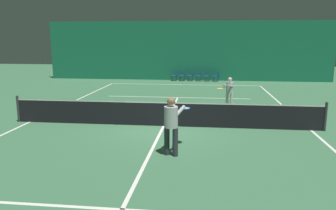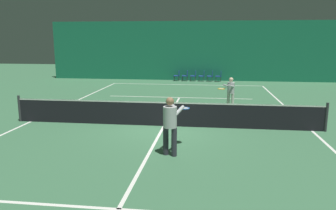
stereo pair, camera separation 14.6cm
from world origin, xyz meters
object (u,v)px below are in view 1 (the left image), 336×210
object	(u,v)px
courtside_chair_0	(175,75)
courtside_chair_1	(183,75)
courtside_chair_3	(200,75)
player_far	(229,90)
courtside_chair_5	(217,75)
player_near	(172,122)
tennis_net	(164,113)
courtside_chair_2	(192,75)
courtside_chair_4	(209,75)

from	to	relation	value
courtside_chair_0	courtside_chair_1	world-z (taller)	same
courtside_chair_1	courtside_chair_3	world-z (taller)	same
player_far	courtside_chair_5	xyz separation A→B (m)	(-0.26, 10.36, -0.39)
courtside_chair_0	courtside_chair_1	xyz separation A→B (m)	(0.67, 0.00, 0.00)
player_near	courtside_chair_3	xyz separation A→B (m)	(0.48, 17.28, -0.51)
tennis_net	courtside_chair_5	world-z (taller)	tennis_net
tennis_net	courtside_chair_3	world-z (taller)	tennis_net
courtside_chair_3	courtside_chair_5	bearing A→B (deg)	90.00
courtside_chair_2	courtside_chair_3	bearing A→B (deg)	90.00
courtside_chair_0	courtside_chair_4	distance (m)	2.67
courtside_chair_2	courtside_chair_3	distance (m)	0.67
courtside_chair_0	courtside_chair_2	distance (m)	1.34
courtside_chair_2	tennis_net	bearing A→B (deg)	-1.85
courtside_chair_3	courtside_chair_5	world-z (taller)	same
tennis_net	courtside_chair_1	world-z (taller)	tennis_net
courtside_chair_0	courtside_chair_4	world-z (taller)	same
courtside_chair_2	player_far	bearing A→B (deg)	12.32
courtside_chair_3	courtside_chair_4	size ratio (longest dim) A/B	1.00
courtside_chair_1	tennis_net	bearing A→B (deg)	0.86
tennis_net	courtside_chair_5	bearing A→B (deg)	80.10
courtside_chair_1	courtside_chair_0	bearing A→B (deg)	-90.00
player_far	courtside_chair_5	bearing A→B (deg)	-147.55
courtside_chair_5	player_far	bearing A→B (deg)	1.42
tennis_net	courtside_chair_0	bearing A→B (deg)	93.57
player_near	courtside_chair_5	world-z (taller)	player_near
courtside_chair_0	courtside_chair_3	size ratio (longest dim) A/B	1.00
tennis_net	courtside_chair_3	bearing A→B (deg)	85.44
player_far	courtside_chair_4	size ratio (longest dim) A/B	1.79
courtside_chair_2	courtside_chair_3	xyz separation A→B (m)	(0.67, 0.00, 0.00)
player_far	courtside_chair_1	distance (m)	10.77
courtside_chair_5	player_near	bearing A→B (deg)	-6.01
courtside_chair_2	courtside_chair_4	xyz separation A→B (m)	(1.34, 0.00, 0.00)
tennis_net	courtside_chair_4	xyz separation A→B (m)	(1.79, 14.11, -0.03)
courtside_chair_4	courtside_chair_5	bearing A→B (deg)	90.00
player_far	courtside_chair_3	size ratio (longest dim) A/B	1.79
player_far	courtside_chair_3	world-z (taller)	player_far
courtside_chair_1	courtside_chair_2	xyz separation A→B (m)	(0.67, 0.00, 0.00)
courtside_chair_4	courtside_chair_5	distance (m)	0.67
tennis_net	courtside_chair_2	distance (m)	14.12
courtside_chair_2	courtside_chair_3	world-z (taller)	same
player_near	tennis_net	bearing A→B (deg)	30.82
player_near	courtside_chair_4	xyz separation A→B (m)	(1.15, 17.28, -0.51)
player_far	courtside_chair_2	xyz separation A→B (m)	(-2.26, 10.36, -0.39)
courtside_chair_0	courtside_chair_3	distance (m)	2.01
player_near	courtside_chair_3	world-z (taller)	player_near
player_far	courtside_chair_2	distance (m)	10.61
courtside_chair_4	courtside_chair_2	bearing A→B (deg)	-90.00
tennis_net	player_far	distance (m)	4.65
courtside_chair_2	courtside_chair_5	size ratio (longest dim) A/B	1.00
courtside_chair_0	courtside_chair_1	bearing A→B (deg)	90.00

